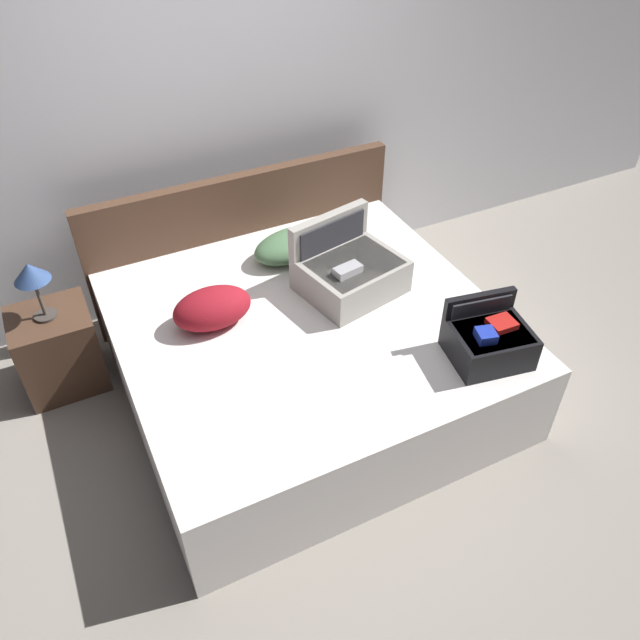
{
  "coord_description": "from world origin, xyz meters",
  "views": [
    {
      "loc": [
        -1.1,
        -1.96,
        2.74
      ],
      "look_at": [
        0.0,
        0.26,
        0.63
      ],
      "focal_mm": 35.14,
      "sensor_mm": 36.0,
      "label": 1
    }
  ],
  "objects_px": {
    "hard_case_large": "(350,271)",
    "table_lamp": "(31,275)",
    "nightstand": "(59,350)",
    "hard_case_medium": "(489,340)",
    "pillow_near_headboard": "(293,245)",
    "pillow_center_head": "(212,308)",
    "bed": "(309,354)"
  },
  "relations": [
    {
      "from": "nightstand",
      "to": "hard_case_medium",
      "type": "bearing_deg",
      "value": -34.64
    },
    {
      "from": "pillow_center_head",
      "to": "table_lamp",
      "type": "height_order",
      "value": "table_lamp"
    },
    {
      "from": "hard_case_medium",
      "to": "table_lamp",
      "type": "bearing_deg",
      "value": 155.38
    },
    {
      "from": "hard_case_large",
      "to": "hard_case_medium",
      "type": "relative_size",
      "value": 1.42
    },
    {
      "from": "hard_case_medium",
      "to": "nightstand",
      "type": "xyz_separation_m",
      "value": [
        -1.96,
        1.36,
        -0.39
      ]
    },
    {
      "from": "bed",
      "to": "nightstand",
      "type": "height_order",
      "value": "bed"
    },
    {
      "from": "bed",
      "to": "pillow_center_head",
      "type": "xyz_separation_m",
      "value": [
        -0.47,
        0.2,
        0.37
      ]
    },
    {
      "from": "hard_case_medium",
      "to": "table_lamp",
      "type": "xyz_separation_m",
      "value": [
        -1.96,
        1.36,
        0.15
      ]
    },
    {
      "from": "hard_case_medium",
      "to": "pillow_near_headboard",
      "type": "bearing_deg",
      "value": 122.2
    },
    {
      "from": "hard_case_large",
      "to": "nightstand",
      "type": "height_order",
      "value": "hard_case_large"
    },
    {
      "from": "hard_case_medium",
      "to": "pillow_near_headboard",
      "type": "relative_size",
      "value": 0.83
    },
    {
      "from": "bed",
      "to": "hard_case_medium",
      "type": "height_order",
      "value": "hard_case_medium"
    },
    {
      "from": "bed",
      "to": "hard_case_medium",
      "type": "distance_m",
      "value": 1.02
    },
    {
      "from": "bed",
      "to": "hard_case_large",
      "type": "xyz_separation_m",
      "value": [
        0.33,
        0.14,
        0.39
      ]
    },
    {
      "from": "pillow_center_head",
      "to": "nightstand",
      "type": "height_order",
      "value": "pillow_center_head"
    },
    {
      "from": "bed",
      "to": "pillow_center_head",
      "type": "relative_size",
      "value": 4.71
    },
    {
      "from": "pillow_near_headboard",
      "to": "nightstand",
      "type": "bearing_deg",
      "value": 175.56
    },
    {
      "from": "hard_case_large",
      "to": "pillow_center_head",
      "type": "xyz_separation_m",
      "value": [
        -0.8,
        0.05,
        -0.02
      ]
    },
    {
      "from": "pillow_near_headboard",
      "to": "pillow_center_head",
      "type": "xyz_separation_m",
      "value": [
        -0.65,
        -0.39,
        0.02
      ]
    },
    {
      "from": "hard_case_large",
      "to": "pillow_center_head",
      "type": "bearing_deg",
      "value": 164.21
    },
    {
      "from": "table_lamp",
      "to": "nightstand",
      "type": "bearing_deg",
      "value": 180.0
    },
    {
      "from": "bed",
      "to": "pillow_near_headboard",
      "type": "relative_size",
      "value": 3.86
    },
    {
      "from": "pillow_near_headboard",
      "to": "table_lamp",
      "type": "xyz_separation_m",
      "value": [
        -1.46,
        0.11,
        0.17
      ]
    },
    {
      "from": "hard_case_large",
      "to": "hard_case_medium",
      "type": "xyz_separation_m",
      "value": [
        0.36,
        -0.8,
        -0.02
      ]
    },
    {
      "from": "hard_case_large",
      "to": "hard_case_medium",
      "type": "bearing_deg",
      "value": -78.04
    },
    {
      "from": "table_lamp",
      "to": "hard_case_medium",
      "type": "bearing_deg",
      "value": -34.64
    },
    {
      "from": "bed",
      "to": "nightstand",
      "type": "distance_m",
      "value": 1.46
    },
    {
      "from": "pillow_near_headboard",
      "to": "nightstand",
      "type": "distance_m",
      "value": 1.51
    },
    {
      "from": "hard_case_medium",
      "to": "table_lamp",
      "type": "distance_m",
      "value": 2.39
    },
    {
      "from": "nightstand",
      "to": "hard_case_large",
      "type": "bearing_deg",
      "value": -18.98
    },
    {
      "from": "hard_case_medium",
      "to": "nightstand",
      "type": "bearing_deg",
      "value": 155.38
    },
    {
      "from": "hard_case_large",
      "to": "table_lamp",
      "type": "height_order",
      "value": "hard_case_large"
    }
  ]
}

